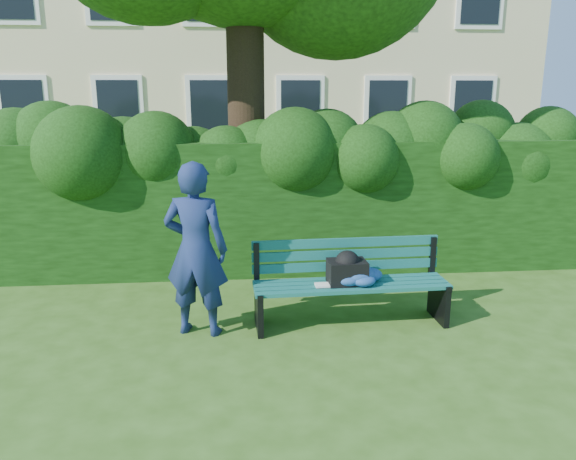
{
  "coord_description": "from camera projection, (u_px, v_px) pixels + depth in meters",
  "views": [
    {
      "loc": [
        -0.56,
        -5.42,
        2.49
      ],
      "look_at": [
        0.0,
        0.6,
        0.95
      ],
      "focal_mm": 35.0,
      "sensor_mm": 36.0,
      "label": 1
    }
  ],
  "objects": [
    {
      "name": "ground",
      "position": [
        293.0,
        331.0,
        5.89
      ],
      "size": [
        80.0,
        80.0,
        0.0
      ],
      "primitive_type": "plane",
      "color": "#2F5216",
      "rests_on": "ground"
    },
    {
      "name": "hedge",
      "position": [
        277.0,
        205.0,
        7.79
      ],
      "size": [
        10.0,
        1.0,
        1.8
      ],
      "color": "black",
      "rests_on": "ground"
    },
    {
      "name": "park_bench",
      "position": [
        351.0,
        279.0,
        6.0
      ],
      "size": [
        2.1,
        0.63,
        0.89
      ],
      "rotation": [
        0.0,
        0.0,
        0.04
      ],
      "color": "#0F4B45",
      "rests_on": "ground"
    },
    {
      "name": "man_reading",
      "position": [
        196.0,
        250.0,
        5.66
      ],
      "size": [
        0.74,
        0.58,
        1.8
      ],
      "primitive_type": "imported",
      "rotation": [
        0.0,
        0.0,
        2.89
      ],
      "color": "navy",
      "rests_on": "ground"
    }
  ]
}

